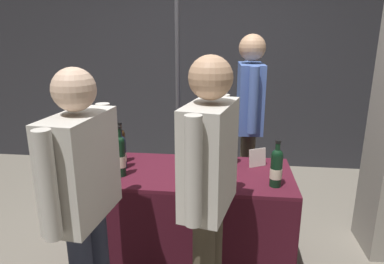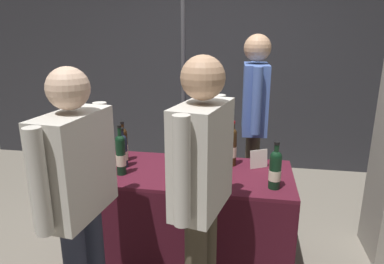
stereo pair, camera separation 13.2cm
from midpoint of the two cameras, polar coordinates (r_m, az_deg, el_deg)
The scene contains 17 objects.
ground_plane at distance 2.90m, azimuth -1.39°, elevation -20.04°, with size 12.00×12.00×0.00m, color gray.
back_partition at distance 4.46m, azimuth 2.39°, elevation 14.08°, with size 6.64×0.12×3.10m, color #2D2D33.
tasting_table at distance 2.63m, azimuth -1.46°, elevation -11.15°, with size 1.45×0.69×0.73m.
featured_wine_bottle at distance 2.73m, azimuth -13.05°, elevation -2.19°, with size 0.07×0.07×0.32m.
display_bottle_0 at distance 2.47m, azimuth -13.28°, elevation -3.84°, with size 0.07×0.07×0.36m.
display_bottle_1 at distance 2.62m, azimuth 5.07°, elevation -2.27°, with size 0.07×0.07×0.35m.
display_bottle_2 at distance 2.61m, azimuth -13.08°, elevation -3.20°, with size 0.07×0.07×0.30m.
display_bottle_3 at distance 2.30m, azimuth 12.20°, elevation -5.72°, with size 0.08×0.08×0.32m.
display_bottle_4 at distance 2.68m, azimuth -0.25°, elevation -2.18°, with size 0.07×0.07×0.32m.
wine_glass_near_vendor at distance 2.61m, azimuth 2.52°, elevation -3.65°, with size 0.07×0.07×0.13m.
wine_glass_mid at distance 2.46m, azimuth -2.40°, elevation -4.76°, with size 0.07×0.07×0.14m.
flower_vase at distance 2.45m, azimuth 2.29°, elevation -4.19°, with size 0.08×0.09×0.39m.
brochure_stand at distance 2.64m, azimuth 9.38°, elevation -4.22°, with size 0.14×0.01×0.14m, color silver.
vendor_presenter at distance 3.16m, azimuth 8.30°, elevation 3.58°, with size 0.23×0.63×1.70m.
taster_foreground_right at distance 1.91m, azimuth -19.47°, elevation -8.85°, with size 0.25×0.63×1.56m.
taster_foreground_left at distance 1.83m, azimuth 0.77°, elevation -7.83°, with size 0.30×0.60×1.61m.
booth_signpost at distance 3.37m, azimuth -3.53°, elevation 9.49°, with size 0.48×0.04×2.21m.
Camera 1 is at (0.27, -2.32, 1.71)m, focal length 32.21 mm.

